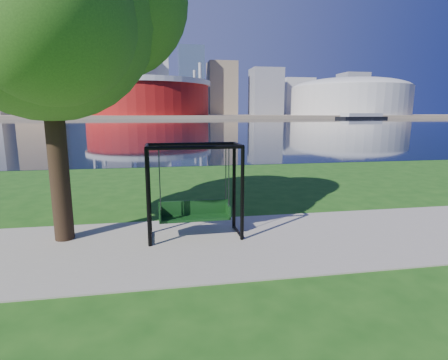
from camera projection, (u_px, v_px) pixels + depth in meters
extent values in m
plane|color=#1E5114|center=(218.00, 236.00, 8.80)|extent=(900.00, 900.00, 0.00)
cube|color=#9E937F|center=(221.00, 243.00, 8.32)|extent=(120.00, 4.00, 0.03)
cube|color=black|center=(166.00, 124.00, 107.50)|extent=(900.00, 180.00, 0.02)
cube|color=#937F60|center=(163.00, 116.00, 304.70)|extent=(900.00, 228.00, 2.00)
cylinder|color=maroon|center=(148.00, 98.00, 232.06)|extent=(80.00, 80.00, 22.00)
cylinder|color=silver|center=(148.00, 84.00, 230.28)|extent=(83.00, 83.00, 3.00)
cylinder|color=silver|center=(195.00, 93.00, 255.09)|extent=(2.00, 2.00, 32.00)
cylinder|color=silver|center=(101.00, 92.00, 243.93)|extent=(2.00, 2.00, 32.00)
cylinder|color=silver|center=(90.00, 88.00, 207.16)|extent=(2.00, 2.00, 32.00)
cylinder|color=silver|center=(200.00, 89.00, 218.32)|extent=(2.00, 2.00, 32.00)
cylinder|color=beige|center=(349.00, 101.00, 256.83)|extent=(84.00, 84.00, 20.00)
ellipsoid|color=beige|center=(350.00, 89.00, 255.14)|extent=(84.00, 84.00, 15.12)
cube|color=#998466|center=(32.00, 58.00, 273.52)|extent=(26.00, 26.00, 88.00)
cube|color=slate|center=(80.00, 59.00, 302.14)|extent=(30.00, 24.00, 95.00)
cube|color=gray|center=(113.00, 71.00, 290.03)|extent=(24.00, 24.00, 72.00)
cube|color=silver|center=(151.00, 71.00, 323.39)|extent=(32.00, 28.00, 80.00)
cube|color=slate|center=(191.00, 81.00, 307.20)|extent=(22.00, 22.00, 58.00)
cube|color=#998466|center=(222.00, 89.00, 327.73)|extent=(26.00, 26.00, 48.00)
cube|color=gray|center=(266.00, 92.00, 325.40)|extent=(28.00, 24.00, 42.00)
cube|color=silver|center=(296.00, 97.00, 356.93)|extent=(30.00, 26.00, 36.00)
cube|color=gray|center=(352.00, 94.00, 345.68)|extent=(24.00, 24.00, 40.00)
cube|color=#998466|center=(379.00, 99.00, 367.72)|extent=(26.00, 26.00, 32.00)
cylinder|color=black|center=(148.00, 199.00, 7.89)|extent=(0.09, 0.09, 2.29)
cylinder|color=black|center=(242.00, 195.00, 8.30)|extent=(0.09, 0.09, 2.29)
cylinder|color=black|center=(149.00, 191.00, 8.75)|extent=(0.09, 0.09, 2.29)
cylinder|color=black|center=(234.00, 187.00, 9.17)|extent=(0.09, 0.09, 2.29)
cylinder|color=black|center=(196.00, 148.00, 7.88)|extent=(2.20, 0.13, 0.09)
cylinder|color=black|center=(192.00, 144.00, 8.75)|extent=(2.20, 0.13, 0.09)
cylinder|color=black|center=(147.00, 147.00, 8.11)|extent=(0.11, 0.90, 0.09)
cylinder|color=black|center=(150.00, 237.00, 8.52)|extent=(0.09, 0.90, 0.07)
cylinder|color=black|center=(238.00, 145.00, 8.52)|extent=(0.11, 0.90, 0.09)
cylinder|color=black|center=(238.00, 231.00, 8.94)|extent=(0.09, 0.90, 0.07)
cube|color=black|center=(195.00, 218.00, 8.65)|extent=(1.75, 0.48, 0.06)
cube|color=black|center=(194.00, 208.00, 8.80)|extent=(1.75, 0.09, 0.38)
cube|color=black|center=(160.00, 215.00, 8.47)|extent=(0.06, 0.45, 0.34)
cube|color=black|center=(228.00, 211.00, 8.78)|extent=(0.06, 0.45, 0.34)
cylinder|color=#36363B|center=(160.00, 180.00, 8.13)|extent=(0.02, 0.02, 1.45)
cylinder|color=#36363B|center=(229.00, 178.00, 8.44)|extent=(0.02, 0.02, 1.45)
cylinder|color=#36363B|center=(160.00, 177.00, 8.48)|extent=(0.02, 0.02, 1.45)
cylinder|color=#36363B|center=(226.00, 175.00, 8.79)|extent=(0.02, 0.02, 1.45)
cylinder|color=black|center=(57.00, 148.00, 8.15)|extent=(0.45, 0.45, 4.50)
sphere|color=#35621D|center=(44.00, 7.00, 7.57)|extent=(4.91, 4.91, 4.91)
sphere|color=#35621D|center=(51.00, 20.00, 6.65)|extent=(3.27, 3.27, 3.27)
cube|color=black|center=(362.00, 118.00, 207.96)|extent=(34.06, 16.40, 1.32)
cube|color=silver|center=(362.00, 115.00, 207.65)|extent=(27.27, 13.23, 1.97)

